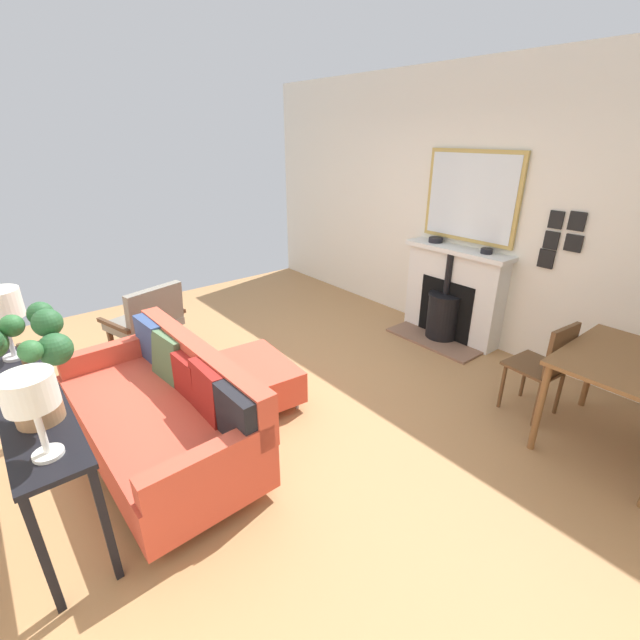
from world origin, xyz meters
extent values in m
cube|color=#A87A4C|center=(0.00, 0.00, 0.00)|extent=(5.01, 6.37, 0.01)
cube|color=silver|center=(-2.51, 0.00, 1.45)|extent=(0.12, 6.37, 2.90)
cube|color=brown|center=(-2.02, 0.27, 0.01)|extent=(0.37, 1.09, 0.03)
cube|color=silver|center=(-2.32, 0.27, 0.50)|extent=(0.25, 1.15, 1.01)
cube|color=black|center=(-2.22, 0.27, 0.36)|extent=(0.06, 0.68, 0.67)
cylinder|color=black|center=(-2.18, 0.27, 0.28)|extent=(0.36, 0.36, 0.50)
cylinder|color=black|center=(-2.18, 0.27, 0.54)|extent=(0.38, 0.38, 0.02)
cylinder|color=black|center=(-2.18, 0.27, 0.78)|extent=(0.07, 0.07, 0.46)
cube|color=silver|center=(-2.30, 0.27, 1.03)|extent=(0.30, 1.23, 0.05)
cube|color=tan|center=(-2.42, 0.27, 1.59)|extent=(0.04, 1.10, 0.94)
cube|color=silver|center=(-2.40, 0.27, 1.59)|extent=(0.01, 1.02, 0.86)
cylinder|color=black|center=(-2.33, -0.05, 1.09)|extent=(0.16, 0.16, 0.05)
torus|color=black|center=(-2.33, -0.05, 1.11)|extent=(0.16, 0.16, 0.01)
cylinder|color=black|center=(-2.33, 0.60, 1.09)|extent=(0.12, 0.12, 0.05)
torus|color=black|center=(-2.33, 0.60, 1.11)|extent=(0.12, 0.12, 0.01)
cylinder|color=#B2B2B7|center=(1.46, -0.58, 0.05)|extent=(0.04, 0.04, 0.10)
cylinder|color=#B2B2B7|center=(1.42, 0.98, 0.05)|extent=(0.04, 0.04, 0.10)
cylinder|color=#B2B2B7|center=(0.77, -0.60, 0.05)|extent=(0.04, 0.04, 0.10)
cylinder|color=#B2B2B7|center=(0.73, 0.96, 0.05)|extent=(0.04, 0.04, 0.10)
cube|color=#D14C38|center=(1.09, 0.19, 0.26)|extent=(0.91, 1.86, 0.33)
cube|color=#D14C38|center=(0.72, 0.18, 0.61)|extent=(0.19, 1.84, 0.37)
cube|color=#D14C38|center=(1.12, -0.67, 0.51)|extent=(0.82, 0.14, 0.17)
cube|color=#D14C38|center=(1.07, 1.05, 0.51)|extent=(0.82, 0.14, 0.17)
cube|color=#334775|center=(0.84, -0.51, 0.60)|extent=(0.14, 0.39, 0.38)
cube|color=#4C6B47|center=(0.83, -0.14, 0.59)|extent=(0.19, 0.38, 0.38)
cube|color=maroon|center=(0.82, 0.21, 0.57)|extent=(0.13, 0.33, 0.32)
cube|color=maroon|center=(0.81, 0.52, 0.60)|extent=(0.13, 0.38, 0.39)
cube|color=black|center=(0.80, 0.90, 0.60)|extent=(0.12, 0.38, 0.38)
cylinder|color=#B2B2B7|center=(0.38, -0.33, 0.04)|extent=(0.03, 0.03, 0.09)
cylinder|color=#B2B2B7|center=(0.44, 0.31, 0.04)|extent=(0.03, 0.03, 0.09)
cylinder|color=#B2B2B7|center=(-0.10, -0.29, 0.04)|extent=(0.03, 0.03, 0.09)
cylinder|color=#B2B2B7|center=(-0.04, 0.35, 0.04)|extent=(0.03, 0.03, 0.09)
cube|color=#D14C38|center=(0.17, 0.01, 0.23)|extent=(0.67, 0.85, 0.28)
cube|color=#4C3321|center=(0.44, -1.71, 0.19)|extent=(0.05, 0.05, 0.38)
cube|color=#4C3321|center=(0.94, -1.58, 0.19)|extent=(0.05, 0.05, 0.38)
cube|color=#4C3321|center=(0.32, -1.25, 0.19)|extent=(0.05, 0.05, 0.38)
cube|color=#4C3321|center=(0.81, -1.12, 0.19)|extent=(0.05, 0.05, 0.38)
cube|color=slate|center=(0.63, -1.41, 0.40)|extent=(0.73, 0.70, 0.08)
cube|color=slate|center=(0.56, -1.17, 0.63)|extent=(0.61, 0.27, 0.40)
cube|color=#4C3321|center=(0.32, -1.50, 0.49)|extent=(0.18, 0.52, 0.04)
cube|color=#4C3321|center=(0.94, -1.33, 0.49)|extent=(0.18, 0.52, 0.04)
cube|color=black|center=(1.63, -0.63, 0.38)|extent=(0.04, 0.04, 0.75)
cube|color=black|center=(1.63, 1.00, 0.38)|extent=(0.04, 0.04, 0.75)
cube|color=black|center=(1.91, -0.63, 0.38)|extent=(0.04, 0.04, 0.75)
cube|color=black|center=(1.91, 1.00, 0.38)|extent=(0.04, 0.04, 0.75)
cube|color=black|center=(1.77, 0.19, 0.77)|extent=(0.34, 1.69, 0.03)
cylinder|color=#B2B2B7|center=(1.77, -0.45, 0.79)|extent=(0.14, 0.14, 0.02)
cylinder|color=#B2B2B7|center=(1.77, -0.45, 0.94)|extent=(0.03, 0.03, 0.28)
cylinder|color=white|center=(1.77, 0.82, 0.79)|extent=(0.14, 0.14, 0.02)
cylinder|color=white|center=(1.77, 0.82, 0.93)|extent=(0.03, 0.03, 0.26)
cylinder|color=silver|center=(1.77, 0.82, 1.15)|extent=(0.23, 0.23, 0.16)
cylinder|color=#99704C|center=(1.75, 0.48, 0.88)|extent=(0.23, 0.23, 0.20)
cylinder|color=brown|center=(1.75, 0.48, 1.11)|extent=(0.02, 0.02, 0.26)
sphere|color=#2D6633|center=(1.71, 0.64, 1.25)|extent=(0.11, 0.11, 0.11)
sphere|color=#26562D|center=(1.61, 0.59, 1.21)|extent=(0.17, 0.17, 0.17)
sphere|color=#26562D|center=(1.61, 0.49, 1.32)|extent=(0.15, 0.15, 0.15)
sphere|color=#26562D|center=(1.61, 0.33, 1.32)|extent=(0.13, 0.13, 0.13)
sphere|color=#2D6633|center=(1.75, 0.35, 1.30)|extent=(0.12, 0.12, 0.12)
cube|color=#4C7056|center=(1.77, 0.03, 0.80)|extent=(0.29, 0.19, 0.03)
cube|color=#38517F|center=(1.77, 0.03, 0.82)|extent=(0.31, 0.24, 0.03)
cylinder|color=brown|center=(-2.02, 1.89, 0.36)|extent=(0.05, 0.05, 0.73)
cylinder|color=brown|center=(-1.12, 1.89, 0.36)|extent=(0.05, 0.05, 0.73)
cube|color=brown|center=(-1.57, 2.26, 0.74)|extent=(1.01, 0.83, 0.03)
cylinder|color=brown|center=(-1.75, 1.48, 0.21)|extent=(0.03, 0.03, 0.43)
cylinder|color=brown|center=(-1.43, 1.45, 0.21)|extent=(0.03, 0.03, 0.43)
cylinder|color=brown|center=(-1.71, 1.80, 0.21)|extent=(0.03, 0.03, 0.43)
cylinder|color=brown|center=(-1.40, 1.76, 0.21)|extent=(0.03, 0.03, 0.43)
cube|color=brown|center=(-1.57, 1.62, 0.44)|extent=(0.44, 0.44, 0.02)
cube|color=brown|center=(-1.55, 1.79, 0.65)|extent=(0.36, 0.07, 0.41)
cube|color=black|center=(-2.43, 1.18, 1.48)|extent=(0.02, 0.12, 0.16)
cube|color=black|center=(-2.43, 1.36, 1.49)|extent=(0.02, 0.14, 0.17)
cube|color=black|center=(-2.43, 1.17, 1.28)|extent=(0.02, 0.13, 0.17)
cube|color=black|center=(-2.43, 1.37, 1.29)|extent=(0.02, 0.15, 0.15)
cube|color=black|center=(-2.43, 1.16, 1.10)|extent=(0.02, 0.14, 0.18)
camera|label=1|loc=(1.80, 2.94, 2.21)|focal=24.35mm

